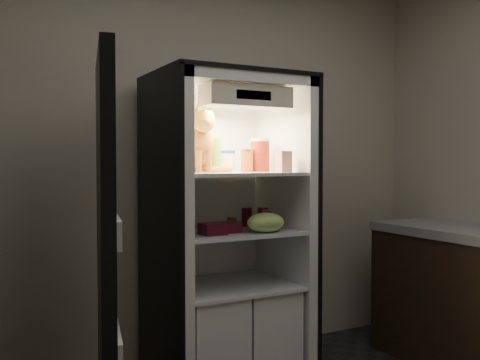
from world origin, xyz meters
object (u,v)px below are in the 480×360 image
at_px(pepper_jar, 260,155).
at_px(soda_can_b, 263,216).
at_px(parmesan_shaker, 215,155).
at_px(berry_box_right, 228,227).
at_px(condiment_jar, 232,222).
at_px(grape_bag, 266,222).
at_px(tabby_cat, 198,147).
at_px(salsa_jar, 247,161).
at_px(cream_carton, 284,162).
at_px(mayo_tub, 228,161).
at_px(refrigerator, 225,253).
at_px(soda_can_c, 267,219).
at_px(soda_can_a, 247,217).
at_px(berry_box_left, 213,229).

xyz_separation_m(pepper_jar, soda_can_b, (0.03, 0.02, -0.39)).
xyz_separation_m(parmesan_shaker, berry_box_right, (0.00, -0.18, -0.42)).
distance_m(condiment_jar, grape_bag, 0.25).
bearing_deg(tabby_cat, salsa_jar, -7.18).
height_order(cream_carton, soda_can_b, cream_carton).
bearing_deg(pepper_jar, mayo_tub, 139.33).
bearing_deg(grape_bag, condiment_jar, 114.19).
bearing_deg(condiment_jar, pepper_jar, 2.78).
bearing_deg(refrigerator, soda_can_b, -1.86).
distance_m(mayo_tub, pepper_jar, 0.21).
height_order(refrigerator, berry_box_right, refrigerator).
relative_size(mayo_tub, cream_carton, 1.06).
bearing_deg(grape_bag, parmesan_shaker, 124.93).
bearing_deg(condiment_jar, parmesan_shaker, 152.12).
bearing_deg(condiment_jar, soda_can_c, -22.76).
bearing_deg(condiment_jar, grape_bag, -65.81).
xyz_separation_m(mayo_tub, soda_can_c, (0.16, -0.23, -0.36)).
relative_size(tabby_cat, parmesan_shaker, 1.94).
distance_m(tabby_cat, soda_can_c, 0.61).
height_order(tabby_cat, soda_can_b, tabby_cat).
bearing_deg(refrigerator, pepper_jar, -6.24).
height_order(parmesan_shaker, soda_can_a, parmesan_shaker).
bearing_deg(pepper_jar, soda_can_c, -92.08).
bearing_deg(soda_can_a, berry_box_right, -138.74).
relative_size(soda_can_c, berry_box_right, 0.92).
relative_size(tabby_cat, berry_box_left, 3.06).
bearing_deg(tabby_cat, parmesan_shaker, -3.88).
height_order(salsa_jar, grape_bag, salsa_jar).
bearing_deg(condiment_jar, berry_box_right, -124.46).
bearing_deg(condiment_jar, refrigerator, 130.72).
relative_size(refrigerator, salsa_jar, 13.54).
height_order(pepper_jar, berry_box_left, pepper_jar).
height_order(parmesan_shaker, cream_carton, parmesan_shaker).
bearing_deg(berry_box_right, mayo_tub, 63.98).
bearing_deg(cream_carton, parmesan_shaker, 140.56).
bearing_deg(berry_box_left, pepper_jar, 23.99).
distance_m(salsa_jar, condiment_jar, 0.39).
height_order(soda_can_b, berry_box_left, soda_can_b).
distance_m(tabby_cat, berry_box_left, 0.52).
xyz_separation_m(mayo_tub, berry_box_right, (-0.14, -0.28, -0.39)).
relative_size(soda_can_a, berry_box_left, 0.95).
height_order(mayo_tub, salsa_jar, salsa_jar).
bearing_deg(tabby_cat, soda_can_b, 0.46).
relative_size(refrigerator, soda_can_b, 14.98).
distance_m(tabby_cat, salsa_jar, 0.32).
bearing_deg(soda_can_b, grape_bag, -117.45).
bearing_deg(berry_box_left, refrigerator, 49.36).
xyz_separation_m(cream_carton, berry_box_right, (-0.32, 0.09, -0.38)).
distance_m(pepper_jar, soda_can_b, 0.39).
relative_size(condiment_jar, grape_bag, 0.36).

